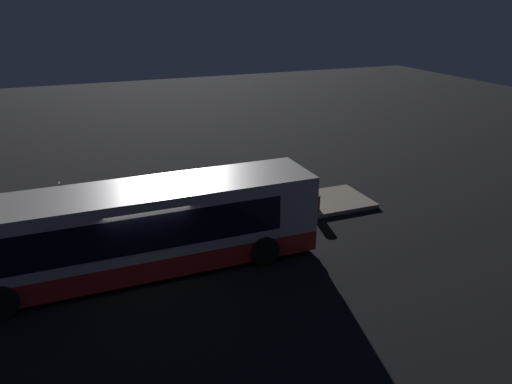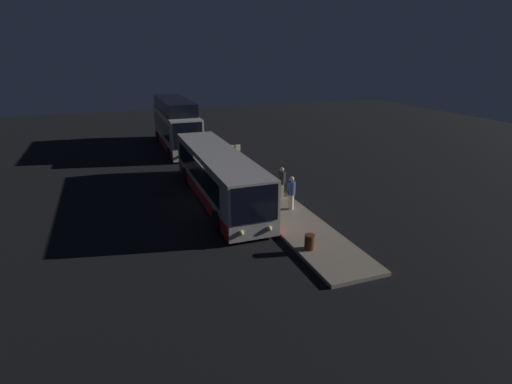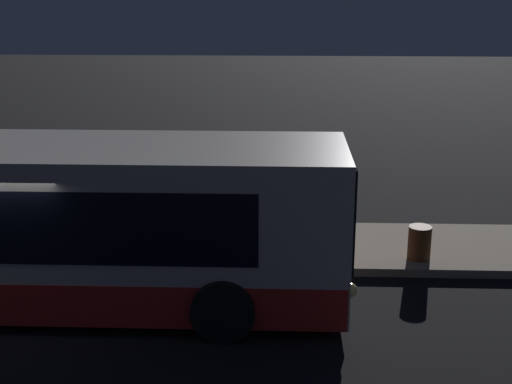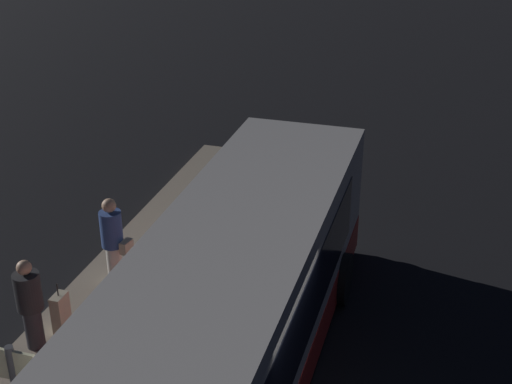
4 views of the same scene
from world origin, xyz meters
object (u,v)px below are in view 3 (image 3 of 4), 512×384
(suitcase, at_px, (121,213))
(trash_bin, at_px, (419,242))
(passenger_waiting, at_px, (100,187))
(passenger_boarding, at_px, (198,190))

(suitcase, bearing_deg, trash_bin, -12.74)
(suitcase, relative_size, trash_bin, 1.52)
(passenger_waiting, distance_m, trash_bin, 6.79)
(passenger_waiting, height_order, trash_bin, passenger_waiting)
(suitcase, bearing_deg, passenger_waiting, 155.02)
(passenger_boarding, bearing_deg, passenger_waiting, -3.05)
(passenger_waiting, xyz_separation_m, trash_bin, (6.58, -1.60, -0.56))
(passenger_boarding, relative_size, suitcase, 1.83)
(passenger_waiting, bearing_deg, suitcase, 110.95)
(passenger_boarding, bearing_deg, suitcase, 1.31)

